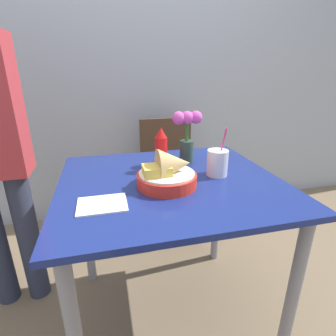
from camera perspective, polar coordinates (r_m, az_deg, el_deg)
The scene contains 9 objects.
ground_plane at distance 1.60m, azimuth 0.44°, elevation -28.93°, with size 12.00×12.00×0.00m, color #7A664C.
wall_window at distance 2.19m, azimuth -7.71°, elevation 22.67°, with size 7.00×0.06×2.60m.
dining_table at distance 1.18m, azimuth 0.52°, elevation -7.97°, with size 0.93×0.84×0.77m.
chair_far_window at distance 2.02m, azimuth 0.09°, elevation 0.55°, with size 0.40×0.40×0.87m.
food_basket at distance 1.05m, azimuth 0.20°, elevation -1.07°, with size 0.24×0.24×0.16m.
ketchup_bottle at distance 1.20m, azimuth -1.52°, elevation 3.98°, with size 0.06×0.06×0.20m.
drink_cup at distance 1.18m, azimuth 10.66°, elevation 0.99°, with size 0.09×0.09×0.22m.
flower_vase at distance 1.29m, azimuth 4.14°, elevation 7.75°, with size 0.15×0.07×0.26m.
napkin at distance 0.95m, azimuth -14.13°, elevation -7.69°, with size 0.17×0.14×0.01m.
Camera 1 is at (-0.26, -1.00, 1.22)m, focal length 28.00 mm.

